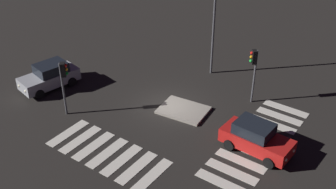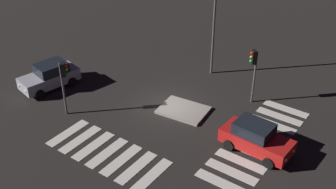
{
  "view_description": "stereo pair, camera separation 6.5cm",
  "coord_description": "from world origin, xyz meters",
  "px_view_note": "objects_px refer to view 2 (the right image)",
  "views": [
    {
      "loc": [
        14.6,
        -20.45,
        16.46
      ],
      "look_at": [
        0.0,
        0.0,
        1.0
      ],
      "focal_mm": 44.92,
      "sensor_mm": 36.0,
      "label": 1
    },
    {
      "loc": [
        14.66,
        -20.41,
        16.46
      ],
      "look_at": [
        0.0,
        0.0,
        1.0
      ],
      "focal_mm": 44.92,
      "sensor_mm": 36.0,
      "label": 2
    }
  ],
  "objects_px": {
    "traffic_island": "(183,110)",
    "street_lamp": "(215,6)",
    "car_red": "(256,138)",
    "traffic_light_south": "(64,76)",
    "traffic_light_north": "(254,64)",
    "car_silver": "(50,76)"
  },
  "relations": [
    {
      "from": "traffic_island",
      "to": "street_lamp",
      "type": "bearing_deg",
      "value": 102.26
    },
    {
      "from": "car_red",
      "to": "traffic_light_south",
      "type": "xyz_separation_m",
      "value": [
        -12.26,
        -3.85,
        2.07
      ]
    },
    {
      "from": "traffic_island",
      "to": "traffic_light_north",
      "type": "xyz_separation_m",
      "value": [
        3.22,
        3.83,
        3.03
      ]
    },
    {
      "from": "car_red",
      "to": "traffic_light_north",
      "type": "relative_size",
      "value": 1.08
    },
    {
      "from": "car_red",
      "to": "traffic_light_south",
      "type": "height_order",
      "value": "traffic_light_south"
    },
    {
      "from": "car_silver",
      "to": "traffic_light_north",
      "type": "height_order",
      "value": "traffic_light_north"
    },
    {
      "from": "car_red",
      "to": "traffic_light_north",
      "type": "xyz_separation_m",
      "value": [
        -2.73,
        4.86,
        2.19
      ]
    },
    {
      "from": "traffic_light_south",
      "to": "street_lamp",
      "type": "distance_m",
      "value": 12.27
    },
    {
      "from": "traffic_light_south",
      "to": "street_lamp",
      "type": "xyz_separation_m",
      "value": [
        5.01,
        10.88,
        2.68
      ]
    },
    {
      "from": "traffic_island",
      "to": "traffic_light_south",
      "type": "relative_size",
      "value": 0.9
    },
    {
      "from": "traffic_island",
      "to": "street_lamp",
      "type": "height_order",
      "value": "street_lamp"
    },
    {
      "from": "car_silver",
      "to": "car_red",
      "type": "distance_m",
      "value": 16.23
    },
    {
      "from": "traffic_island",
      "to": "street_lamp",
      "type": "xyz_separation_m",
      "value": [
        -1.3,
        5.99,
        5.59
      ]
    },
    {
      "from": "car_red",
      "to": "street_lamp",
      "type": "distance_m",
      "value": 11.16
    },
    {
      "from": "car_red",
      "to": "traffic_island",
      "type": "bearing_deg",
      "value": 173.28
    },
    {
      "from": "traffic_light_south",
      "to": "traffic_light_north",
      "type": "xyz_separation_m",
      "value": [
        9.53,
        8.71,
        0.12
      ]
    },
    {
      "from": "traffic_island",
      "to": "street_lamp",
      "type": "distance_m",
      "value": 8.3
    },
    {
      "from": "traffic_light_north",
      "to": "traffic_island",
      "type": "bearing_deg",
      "value": 8.35
    },
    {
      "from": "traffic_island",
      "to": "traffic_light_north",
      "type": "bearing_deg",
      "value": 49.95
    },
    {
      "from": "traffic_light_south",
      "to": "street_lamp",
      "type": "height_order",
      "value": "street_lamp"
    },
    {
      "from": "traffic_island",
      "to": "car_silver",
      "type": "height_order",
      "value": "car_silver"
    },
    {
      "from": "car_silver",
      "to": "traffic_island",
      "type": "bearing_deg",
      "value": 119.27
    }
  ]
}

